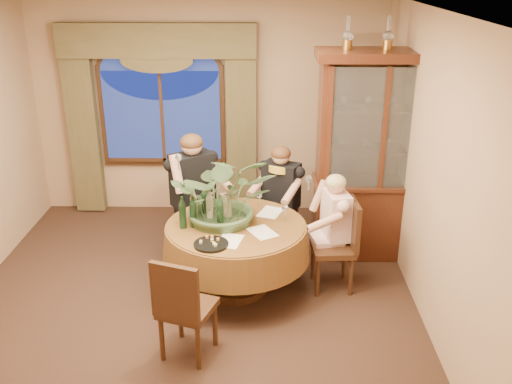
{
  "coord_description": "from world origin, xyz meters",
  "views": [
    {
      "loc": [
        0.73,
        -4.74,
        3.19
      ],
      "look_at": [
        0.65,
        0.38,
        1.1
      ],
      "focal_mm": 40.0,
      "sensor_mm": 36.0,
      "label": 1
    }
  ],
  "objects_px": {
    "chair_front_left": "(187,305)",
    "wine_bottle_3": "(183,212)",
    "chair_back_right": "(275,210)",
    "chair_back": "(197,212)",
    "person_pink": "(335,229)",
    "wine_bottle_1": "(220,210)",
    "oil_lamp_right": "(429,33)",
    "olive_bowl": "(239,223)",
    "chair_right": "(333,246)",
    "wine_bottle_0": "(210,206)",
    "person_scarf": "(281,199)",
    "oil_lamp_left": "(348,33)",
    "person_back": "(193,196)",
    "wine_bottle_5": "(194,204)",
    "china_cabinet": "(378,158)",
    "stoneware_vase": "(225,206)",
    "centerpiece_plant": "(225,161)",
    "wine_bottle_4": "(205,200)",
    "dining_table": "(236,258)",
    "oil_lamp_center": "(388,33)",
    "wine_bottle_2": "(193,211)"
  },
  "relations": [
    {
      "from": "chair_front_left",
      "to": "wine_bottle_3",
      "type": "relative_size",
      "value": 2.91
    },
    {
      "from": "chair_back_right",
      "to": "chair_back",
      "type": "bearing_deg",
      "value": 28.15
    },
    {
      "from": "person_pink",
      "to": "wine_bottle_1",
      "type": "bearing_deg",
      "value": 89.69
    },
    {
      "from": "oil_lamp_right",
      "to": "olive_bowl",
      "type": "height_order",
      "value": "oil_lamp_right"
    },
    {
      "from": "chair_back",
      "to": "chair_right",
      "type": "bearing_deg",
      "value": 122.07
    },
    {
      "from": "wine_bottle_0",
      "to": "olive_bowl",
      "type": "bearing_deg",
      "value": -19.49
    },
    {
      "from": "chair_back",
      "to": "olive_bowl",
      "type": "distance_m",
      "value": 1.08
    },
    {
      "from": "person_scarf",
      "to": "wine_bottle_3",
      "type": "relative_size",
      "value": 3.89
    },
    {
      "from": "oil_lamp_left",
      "to": "wine_bottle_3",
      "type": "xyz_separation_m",
      "value": [
        -1.63,
        -0.93,
        -1.59
      ]
    },
    {
      "from": "person_back",
      "to": "person_scarf",
      "type": "distance_m",
      "value": 1.01
    },
    {
      "from": "person_back",
      "to": "wine_bottle_5",
      "type": "distance_m",
      "value": 0.7
    },
    {
      "from": "china_cabinet",
      "to": "chair_back",
      "type": "relative_size",
      "value": 2.43
    },
    {
      "from": "oil_lamp_left",
      "to": "oil_lamp_right",
      "type": "distance_m",
      "value": 0.81
    },
    {
      "from": "chair_back_right",
      "to": "person_pink",
      "type": "bearing_deg",
      "value": 152.67
    },
    {
      "from": "person_pink",
      "to": "person_scarf",
      "type": "bearing_deg",
      "value": 25.92
    },
    {
      "from": "stoneware_vase",
      "to": "centerpiece_plant",
      "type": "height_order",
      "value": "centerpiece_plant"
    },
    {
      "from": "china_cabinet",
      "to": "person_scarf",
      "type": "distance_m",
      "value": 1.18
    },
    {
      "from": "chair_back_right",
      "to": "wine_bottle_1",
      "type": "bearing_deg",
      "value": 83.4
    },
    {
      "from": "wine_bottle_0",
      "to": "wine_bottle_5",
      "type": "distance_m",
      "value": 0.16
    },
    {
      "from": "oil_lamp_right",
      "to": "oil_lamp_left",
      "type": "bearing_deg",
      "value": 180.0
    },
    {
      "from": "person_pink",
      "to": "wine_bottle_4",
      "type": "relative_size",
      "value": 3.66
    },
    {
      "from": "chair_back_right",
      "to": "olive_bowl",
      "type": "xyz_separation_m",
      "value": [
        -0.37,
        -0.97,
        0.29
      ]
    },
    {
      "from": "dining_table",
      "to": "china_cabinet",
      "type": "bearing_deg",
      "value": 28.97
    },
    {
      "from": "oil_lamp_left",
      "to": "wine_bottle_4",
      "type": "distance_m",
      "value": 2.24
    },
    {
      "from": "chair_back",
      "to": "oil_lamp_right",
      "type": "bearing_deg",
      "value": 149.78
    },
    {
      "from": "wine_bottle_1",
      "to": "wine_bottle_4",
      "type": "bearing_deg",
      "value": 125.16
    },
    {
      "from": "china_cabinet",
      "to": "chair_right",
      "type": "bearing_deg",
      "value": -125.1
    },
    {
      "from": "oil_lamp_center",
      "to": "chair_back_right",
      "type": "relative_size",
      "value": 0.35
    },
    {
      "from": "oil_lamp_right",
      "to": "wine_bottle_3",
      "type": "relative_size",
      "value": 1.03
    },
    {
      "from": "chair_back",
      "to": "stoneware_vase",
      "type": "relative_size",
      "value": 3.71
    },
    {
      "from": "chair_back_right",
      "to": "wine_bottle_5",
      "type": "xyz_separation_m",
      "value": [
        -0.84,
        -0.84,
        0.44
      ]
    },
    {
      "from": "china_cabinet",
      "to": "wine_bottle_3",
      "type": "xyz_separation_m",
      "value": [
        -2.04,
        -0.93,
        -0.25
      ]
    },
    {
      "from": "stoneware_vase",
      "to": "centerpiece_plant",
      "type": "xyz_separation_m",
      "value": [
        0.01,
        -0.06,
        0.51
      ]
    },
    {
      "from": "oil_lamp_left",
      "to": "person_back",
      "type": "distance_m",
      "value": 2.42
    },
    {
      "from": "chair_right",
      "to": "wine_bottle_3",
      "type": "xyz_separation_m",
      "value": [
        -1.5,
        -0.16,
        0.44
      ]
    },
    {
      "from": "oil_lamp_center",
      "to": "chair_right",
      "type": "distance_m",
      "value": 2.23
    },
    {
      "from": "chair_back_right",
      "to": "person_scarf",
      "type": "distance_m",
      "value": 0.18
    },
    {
      "from": "oil_lamp_right",
      "to": "wine_bottle_4",
      "type": "bearing_deg",
      "value": -164.48
    },
    {
      "from": "chair_front_left",
      "to": "wine_bottle_5",
      "type": "bearing_deg",
      "value": 112.62
    },
    {
      "from": "stoneware_vase",
      "to": "wine_bottle_1",
      "type": "xyz_separation_m",
      "value": [
        -0.04,
        -0.18,
        0.04
      ]
    },
    {
      "from": "person_pink",
      "to": "wine_bottle_5",
      "type": "bearing_deg",
      "value": 82.08
    },
    {
      "from": "chair_front_left",
      "to": "person_back",
      "type": "distance_m",
      "value": 1.84
    },
    {
      "from": "olive_bowl",
      "to": "wine_bottle_4",
      "type": "bearing_deg",
      "value": 146.78
    },
    {
      "from": "person_back",
      "to": "olive_bowl",
      "type": "height_order",
      "value": "person_back"
    },
    {
      "from": "stoneware_vase",
      "to": "centerpiece_plant",
      "type": "relative_size",
      "value": 0.23
    },
    {
      "from": "chair_back_right",
      "to": "wine_bottle_0",
      "type": "distance_m",
      "value": 1.18
    },
    {
      "from": "wine_bottle_2",
      "to": "chair_front_left",
      "type": "bearing_deg",
      "value": -87.08
    },
    {
      "from": "oil_lamp_center",
      "to": "person_pink",
      "type": "xyz_separation_m",
      "value": [
        -0.51,
        -0.63,
        -1.9
      ]
    },
    {
      "from": "chair_back_right",
      "to": "wine_bottle_2",
      "type": "xyz_separation_m",
      "value": [
        -0.82,
        -1.02,
        0.44
      ]
    },
    {
      "from": "stoneware_vase",
      "to": "wine_bottle_3",
      "type": "relative_size",
      "value": 0.78
    }
  ]
}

